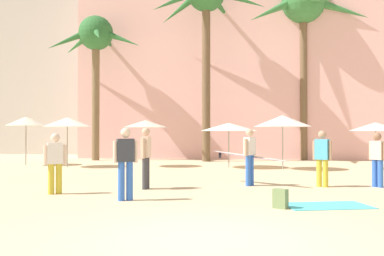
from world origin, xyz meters
name	(u,v)px	position (x,y,z in m)	size (l,w,h in m)	color
ground	(205,239)	(0.00, 0.00, 0.00)	(120.00, 120.00, 0.00)	beige
hotel_pink	(271,62)	(2.09, 26.16, 6.87)	(25.32, 10.34, 13.75)	beige
palm_tree_far_left	(303,9)	(3.84, 20.95, 9.20)	(7.40, 7.72, 10.99)	brown
palm_tree_left	(206,6)	(-1.93, 18.94, 9.09)	(6.61, 6.79, 10.99)	brown
palm_tree_center	(96,42)	(-8.70, 19.15, 7.17)	(5.69, 5.91, 8.78)	brown
cafe_umbrella_0	(26,121)	(-10.72, 14.57, 2.25)	(2.00, 2.00, 2.48)	gray
cafe_umbrella_1	(145,124)	(-4.47, 14.52, 2.09)	(2.17, 2.17, 2.27)	gray
cafe_umbrella_3	(283,121)	(2.09, 13.68, 2.18)	(2.61, 2.61, 2.44)	gray
cafe_umbrella_4	(67,122)	(-8.14, 13.73, 2.17)	(2.29, 2.29, 2.40)	gray
cafe_umbrella_5	(375,127)	(6.17, 13.92, 1.92)	(2.29, 2.29, 2.11)	gray
cafe_umbrella_6	(229,127)	(-0.38, 14.37, 1.93)	(2.74, 2.74, 2.12)	gray
beach_towel	(326,206)	(2.35, 3.45, 0.01)	(1.87, 1.09, 0.01)	#4CC6D6
backpack	(281,199)	(1.32, 2.99, 0.20)	(0.35, 0.33, 0.42)	#708B58
person_mid_left	(250,155)	(0.64, 7.23, 0.94)	(2.66, 2.00, 1.76)	blue
person_far_left	(377,157)	(4.46, 7.24, 0.90)	(0.45, 0.53, 1.65)	blue
person_near_right	(322,156)	(2.82, 7.10, 0.93)	(0.57, 0.39, 1.71)	gold
person_mid_center	(55,161)	(-4.50, 4.50, 0.89)	(0.57, 0.39, 1.62)	gold
person_far_right	(125,161)	(-2.31, 3.64, 0.96)	(0.58, 0.37, 1.75)	blue
person_near_left	(146,155)	(-2.35, 5.89, 0.98)	(0.25, 0.60, 1.79)	#3D3D42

